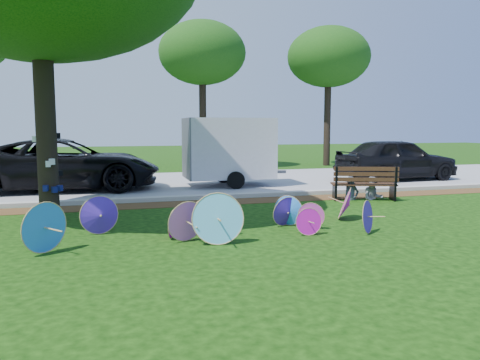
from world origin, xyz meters
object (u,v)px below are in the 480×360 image
at_px(parasol_pile, 220,216).
at_px(cargo_trailer, 229,148).
at_px(park_bench, 363,183).
at_px(person_left, 352,177).
at_px(person_right, 373,178).
at_px(black_van, 65,165).
at_px(dark_pickup, 396,159).

distance_m(parasol_pile, cargo_trailer, 7.77).
bearing_deg(parasol_pile, park_bench, 32.70).
height_order(park_bench, person_left, person_left).
bearing_deg(person_right, black_van, 170.00).
bearing_deg(person_left, park_bench, -12.61).
xyz_separation_m(person_left, person_right, (0.70, -0.00, -0.03)).
bearing_deg(parasol_pile, black_van, 113.34).
height_order(black_van, person_left, black_van).
relative_size(parasol_pile, dark_pickup, 1.44).
relative_size(black_van, dark_pickup, 1.26).
xyz_separation_m(black_van, person_right, (8.72, -4.52, -0.22)).
height_order(parasol_pile, person_right, person_right).
bearing_deg(dark_pickup, person_left, 129.75).
xyz_separation_m(cargo_trailer, person_left, (2.54, -4.15, -0.69)).
bearing_deg(park_bench, cargo_trailer, 143.73).
distance_m(parasol_pile, person_left, 5.70).
bearing_deg(park_bench, person_right, 27.31).
bearing_deg(person_right, cargo_trailer, 145.39).
xyz_separation_m(black_van, person_left, (8.02, -4.52, -0.19)).
bearing_deg(black_van, park_bench, -114.58).
distance_m(black_van, cargo_trailer, 5.52).
relative_size(parasol_pile, park_bench, 3.78).
relative_size(person_left, person_right, 1.05).
bearing_deg(parasol_pile, person_right, 31.36).
bearing_deg(black_van, dark_pickup, -88.21).
distance_m(dark_pickup, cargo_trailer, 6.80).
height_order(parasol_pile, dark_pickup, dark_pickup).
height_order(dark_pickup, person_left, dark_pickup).
distance_m(parasol_pile, park_bench, 5.96).
height_order(parasol_pile, park_bench, park_bench).
relative_size(cargo_trailer, park_bench, 1.62).
bearing_deg(black_van, person_left, -115.35).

